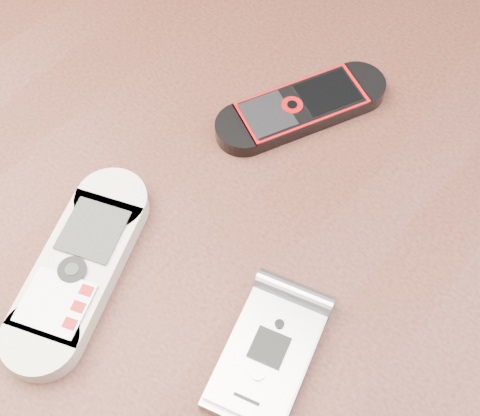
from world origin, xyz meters
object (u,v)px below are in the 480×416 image
(table, at_px, (236,268))
(motorola_razr, at_px, (267,355))
(nokia_black_red, at_px, (302,107))
(nokia_white, at_px, (79,267))

(table, distance_m, motorola_razr, 0.17)
(nokia_black_red, xyz_separation_m, motorola_razr, (0.11, -0.19, 0.00))
(nokia_white, xyz_separation_m, nokia_black_red, (0.03, 0.23, -0.00))
(motorola_razr, bearing_deg, nokia_black_red, 105.19)
(table, xyz_separation_m, motorola_razr, (0.09, -0.08, 0.11))
(nokia_white, relative_size, motorola_razr, 1.54)
(table, bearing_deg, motorola_razr, -39.61)
(nokia_white, bearing_deg, table, 44.11)
(table, relative_size, motorola_razr, 10.73)
(nokia_white, bearing_deg, motorola_razr, -6.60)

